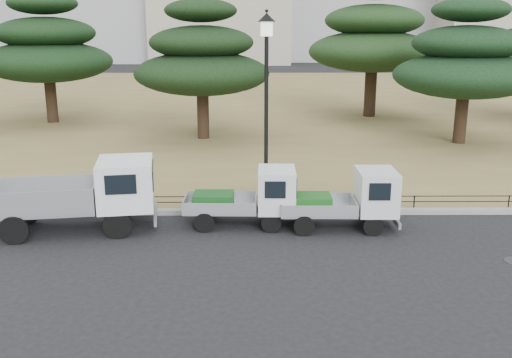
{
  "coord_description": "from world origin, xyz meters",
  "views": [
    {
      "loc": [
        -0.13,
        -14.39,
        5.66
      ],
      "look_at": [
        0.0,
        2.0,
        1.3
      ],
      "focal_mm": 40.0,
      "sensor_mm": 36.0,
      "label": 1
    }
  ],
  "objects_px": {
    "truck_kei_rear": "(347,200)",
    "truck_kei_front": "(250,198)",
    "street_lamp": "(266,79)",
    "tarp_pile": "(26,196)",
    "truck_large": "(82,192)"
  },
  "relations": [
    {
      "from": "truck_kei_front",
      "to": "tarp_pile",
      "type": "bearing_deg",
      "value": 170.19
    },
    {
      "from": "truck_kei_rear",
      "to": "street_lamp",
      "type": "bearing_deg",
      "value": 146.07
    },
    {
      "from": "truck_large",
      "to": "truck_kei_front",
      "type": "bearing_deg",
      "value": -4.37
    },
    {
      "from": "truck_kei_front",
      "to": "tarp_pile",
      "type": "relative_size",
      "value": 2.02
    },
    {
      "from": "truck_kei_rear",
      "to": "tarp_pile",
      "type": "height_order",
      "value": "truck_kei_rear"
    },
    {
      "from": "truck_large",
      "to": "truck_kei_rear",
      "type": "distance_m",
      "value": 7.6
    },
    {
      "from": "truck_kei_front",
      "to": "street_lamp",
      "type": "xyz_separation_m",
      "value": [
        0.51,
        1.32,
        3.31
      ]
    },
    {
      "from": "truck_kei_front",
      "to": "truck_kei_rear",
      "type": "relative_size",
      "value": 0.99
    },
    {
      "from": "tarp_pile",
      "to": "truck_kei_front",
      "type": "bearing_deg",
      "value": -11.31
    },
    {
      "from": "truck_large",
      "to": "truck_kei_rear",
      "type": "relative_size",
      "value": 1.47
    },
    {
      "from": "truck_kei_front",
      "to": "truck_kei_rear",
      "type": "height_order",
      "value": "truck_kei_rear"
    },
    {
      "from": "truck_kei_front",
      "to": "tarp_pile",
      "type": "height_order",
      "value": "truck_kei_front"
    },
    {
      "from": "truck_kei_rear",
      "to": "truck_kei_front",
      "type": "bearing_deg",
      "value": 175.06
    },
    {
      "from": "truck_kei_rear",
      "to": "street_lamp",
      "type": "xyz_separation_m",
      "value": [
        -2.31,
        1.59,
        3.3
      ]
    },
    {
      "from": "truck_kei_front",
      "to": "truck_kei_rear",
      "type": "distance_m",
      "value": 2.84
    }
  ]
}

